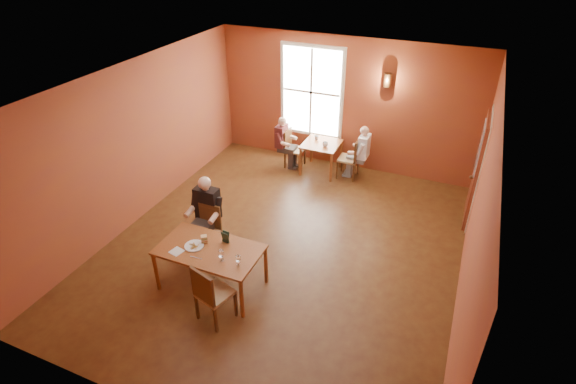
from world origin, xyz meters
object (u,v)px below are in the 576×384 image
at_px(chair_diner_main, 206,233).
at_px(diner_white, 350,153).
at_px(chair_diner_white, 348,158).
at_px(diner_maroon, 294,143).
at_px(main_table, 211,267).
at_px(second_table, 321,157).
at_px(chair_empty, 215,292).
at_px(chair_diner_maroon, 295,149).
at_px(diner_main, 204,223).

relative_size(chair_diner_main, diner_white, 0.77).
height_order(chair_diner_main, diner_white, diner_white).
height_order(chair_diner_white, diner_maroon, diner_maroon).
height_order(main_table, second_table, main_table).
xyz_separation_m(chair_empty, diner_white, (0.59, 4.87, 0.11)).
bearing_deg(chair_diner_white, chair_diner_maroon, 90.00).
height_order(diner_main, chair_diner_white, diner_main).
bearing_deg(chair_diner_white, diner_maroon, 90.00).
height_order(chair_empty, second_table, chair_empty).
distance_m(main_table, chair_diner_main, 0.83).
height_order(diner_white, diner_maroon, diner_white).
bearing_deg(main_table, chair_diner_main, 127.57).
distance_m(chair_empty, chair_diner_white, 4.90).
xyz_separation_m(diner_white, diner_maroon, (-1.36, 0.00, -0.01)).
bearing_deg(chair_diner_maroon, chair_diner_main, -2.63).
relative_size(second_table, diner_maroon, 0.68).
xyz_separation_m(main_table, diner_white, (1.00, 4.31, 0.23)).
bearing_deg(diner_maroon, chair_diner_white, 90.00).
xyz_separation_m(chair_empty, chair_diner_white, (0.56, 4.87, -0.02)).
relative_size(chair_diner_white, chair_diner_maroon, 1.05).
bearing_deg(chair_diner_white, second_table, 90.00).
bearing_deg(chair_empty, main_table, 142.61).
height_order(chair_diner_main, chair_empty, chair_empty).
bearing_deg(diner_white, main_table, 166.95).
relative_size(main_table, chair_diner_white, 1.67).
bearing_deg(chair_diner_white, diner_white, -90.00).
relative_size(main_table, chair_diner_maroon, 1.75).
height_order(second_table, chair_diner_white, chair_diner_white).
relative_size(diner_main, second_table, 1.67).
bearing_deg(diner_main, second_table, -102.51).
relative_size(diner_main, diner_maroon, 1.14).
bearing_deg(chair_diner_main, second_table, -102.61).
xyz_separation_m(second_table, diner_maroon, (-0.68, 0.00, 0.24)).
distance_m(diner_white, diner_maroon, 1.36).
distance_m(diner_main, diner_white, 3.98).
relative_size(second_table, chair_diner_white, 0.85).
bearing_deg(diner_white, diner_main, 157.89).
bearing_deg(second_table, diner_maroon, 180.00).
relative_size(chair_empty, chair_diner_maroon, 1.10).
xyz_separation_m(main_table, chair_diner_main, (-0.50, 0.65, 0.09)).
bearing_deg(diner_white, chair_diner_white, 90.00).
bearing_deg(diner_main, diner_white, -112.11).
distance_m(chair_diner_white, diner_white, 0.13).
relative_size(chair_diner_maroon, diner_maroon, 0.76).
xyz_separation_m(second_table, chair_diner_maroon, (-0.65, 0.00, 0.10)).
distance_m(chair_empty, diner_maroon, 4.93).
relative_size(chair_diner_main, chair_diner_white, 0.98).
bearing_deg(diner_main, chair_diner_main, -90.00).
bearing_deg(diner_white, chair_diner_maroon, 90.00).
bearing_deg(second_table, chair_empty, -88.93).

